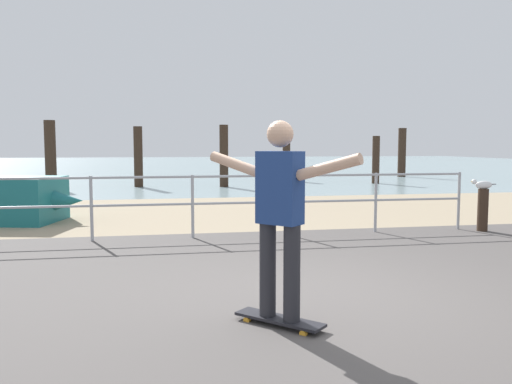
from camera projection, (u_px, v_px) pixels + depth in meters
name	position (u px, v px, depth m)	size (l,w,h in m)	color
ground_plane	(361.00, 333.00, 4.31)	(24.00, 10.00, 0.04)	#514C49
beach_strip	(230.00, 212.00, 12.14)	(24.00, 6.00, 0.04)	tan
sea_surface	(179.00, 165.00, 39.55)	(72.00, 50.00, 0.04)	#849EA3
railing_fence	(91.00, 198.00, 8.27)	(12.71, 0.05, 1.05)	#9EA0A5
skateboard	(279.00, 320.00, 4.44)	(0.70, 0.71, 0.08)	black
skateboarder	(280.00, 208.00, 4.35)	(1.07, 1.10, 1.65)	#26262B
bollard_short	(483.00, 211.00, 9.26)	(0.18, 0.18, 0.76)	#332319
seagull	(483.00, 185.00, 9.22)	(0.49, 0.15, 0.18)	white
groyne_post_0	(50.00, 154.00, 18.54)	(0.38, 0.38, 2.39)	#332319
groyne_post_1	(138.00, 157.00, 18.91)	(0.31, 0.31, 2.19)	#332319
groyne_post_2	(224.00, 156.00, 18.92)	(0.31, 0.31, 2.24)	#332319
groyne_post_3	(286.00, 160.00, 22.32)	(0.33, 0.33, 1.80)	#332319
groyne_post_4	(376.00, 160.00, 20.59)	(0.29, 0.29, 1.87)	#332319
groyne_post_5	(402.00, 153.00, 25.01)	(0.37, 0.37, 2.32)	#332319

